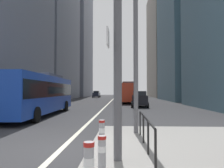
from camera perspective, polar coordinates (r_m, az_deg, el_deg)
The scene contains 17 objects.
ground_plane at distance 27.13m, azimuth -1.70°, elevation -6.02°, with size 160.00×160.00×0.00m, color #303033.
lane_centre_line at distance 37.09m, azimuth -0.53°, elevation -4.89°, with size 0.20×80.00×0.01m, color beige.
office_tower_left_mid at distance 56.45m, azimuth -17.11°, elevation 18.64°, with size 11.75×21.92×43.32m, color slate.
office_tower_left_far at distance 80.37m, azimuth -10.91°, elevation 16.12°, with size 12.76×20.89×53.46m, color slate.
office_tower_right_mid at distance 49.01m, azimuth 21.01°, elevation 14.80°, with size 12.09×17.46×31.83m, color slate.
office_tower_right_far at distance 72.27m, azimuth 14.77°, elevation 10.48°, with size 11.03×22.29×34.68m, color gray.
city_bus_blue_oncoming at distance 17.73m, azimuth -19.00°, elevation -2.19°, with size 2.87×11.61×3.40m.
city_bus_red_receding at distance 35.87m, azimuth 4.34°, elevation -2.06°, with size 2.85×11.27×3.40m.
car_oncoming_mid at distance 62.07m, azimuth -4.22°, elevation -2.76°, with size 2.11×4.05×1.94m.
car_receding_near at distance 26.25m, azimuth 7.40°, elevation -3.98°, with size 2.21×4.66×1.94m.
car_receding_far at distance 57.96m, azimuth 3.03°, elevation -2.82°, with size 2.12×4.12×1.94m.
traffic_signal_gantry at distance 6.47m, azimuth -20.35°, elevation 17.88°, with size 6.80×0.65×6.00m.
street_lamp_post at distance 9.87m, azimuth 6.39°, elevation 17.77°, with size 5.50×0.32×8.00m.
bollard_left at distance 3.98m, azimuth -6.25°, elevation -21.04°, with size 0.20×0.20×0.92m.
bollard_right at distance 5.09m, azimuth -2.72°, elevation -17.60°, with size 0.20×0.20×0.79m.
bollard_back at distance 6.99m, azimuth -2.76°, elevation -12.84°, with size 0.20×0.20×0.88m.
pedestrian_railing at distance 6.94m, azimuth 9.03°, elevation -10.98°, with size 0.06×4.03×0.98m.
Camera 1 is at (2.04, -6.98, 1.97)m, focal length 33.91 mm.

